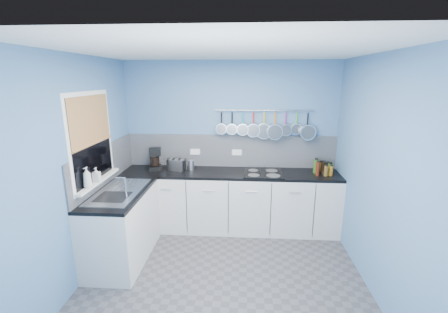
# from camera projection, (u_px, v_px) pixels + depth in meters

# --- Properties ---
(floor) EXTENTS (3.20, 3.00, 0.02)m
(floor) POSITION_uv_depth(u_px,v_px,m) (224.00, 277.00, 3.54)
(floor) COLOR #47474C
(floor) RESTS_ON ground
(ceiling) EXTENTS (3.20, 3.00, 0.02)m
(ceiling) POSITION_uv_depth(u_px,v_px,m) (224.00, 49.00, 2.90)
(ceiling) COLOR white
(ceiling) RESTS_ON ground
(wall_back) EXTENTS (3.20, 0.02, 2.50)m
(wall_back) POSITION_uv_depth(u_px,v_px,m) (231.00, 144.00, 4.68)
(wall_back) COLOR teal
(wall_back) RESTS_ON ground
(wall_front) EXTENTS (3.20, 0.02, 2.50)m
(wall_front) POSITION_uv_depth(u_px,v_px,m) (206.00, 254.00, 1.76)
(wall_front) COLOR teal
(wall_front) RESTS_ON ground
(wall_left) EXTENTS (0.02, 3.00, 2.50)m
(wall_left) POSITION_uv_depth(u_px,v_px,m) (78.00, 171.00, 3.33)
(wall_left) COLOR teal
(wall_left) RESTS_ON ground
(wall_right) EXTENTS (0.02, 3.00, 2.50)m
(wall_right) POSITION_uv_depth(u_px,v_px,m) (380.00, 178.00, 3.11)
(wall_right) COLOR teal
(wall_right) RESTS_ON ground
(backsplash_back) EXTENTS (3.20, 0.02, 0.50)m
(backsplash_back) POSITION_uv_depth(u_px,v_px,m) (230.00, 151.00, 4.68)
(backsplash_back) COLOR gray
(backsplash_back) RESTS_ON wall_back
(backsplash_left) EXTENTS (0.02, 1.80, 0.50)m
(backsplash_left) POSITION_uv_depth(u_px,v_px,m) (105.00, 165.00, 3.93)
(backsplash_left) COLOR gray
(backsplash_left) RESTS_ON wall_left
(cabinet_run_back) EXTENTS (3.20, 0.60, 0.86)m
(cabinet_run_back) POSITION_uv_depth(u_px,v_px,m) (229.00, 201.00, 4.59)
(cabinet_run_back) COLOR silver
(cabinet_run_back) RESTS_ON ground
(worktop_back) EXTENTS (3.20, 0.60, 0.04)m
(worktop_back) POSITION_uv_depth(u_px,v_px,m) (229.00, 173.00, 4.47)
(worktop_back) COLOR black
(worktop_back) RESTS_ON cabinet_run_back
(cabinet_run_left) EXTENTS (0.60, 1.20, 0.86)m
(cabinet_run_left) POSITION_uv_depth(u_px,v_px,m) (123.00, 227.00, 3.80)
(cabinet_run_left) COLOR silver
(cabinet_run_left) RESTS_ON ground
(worktop_left) EXTENTS (0.60, 1.20, 0.04)m
(worktop_left) POSITION_uv_depth(u_px,v_px,m) (119.00, 193.00, 3.69)
(worktop_left) COLOR black
(worktop_left) RESTS_ON cabinet_run_left
(window_frame) EXTENTS (0.01, 1.00, 1.10)m
(window_frame) POSITION_uv_depth(u_px,v_px,m) (92.00, 139.00, 3.54)
(window_frame) COLOR white
(window_frame) RESTS_ON wall_left
(window_glass) EXTENTS (0.01, 0.90, 1.00)m
(window_glass) POSITION_uv_depth(u_px,v_px,m) (92.00, 139.00, 3.54)
(window_glass) COLOR black
(window_glass) RESTS_ON wall_left
(bamboo_blind) EXTENTS (0.01, 0.90, 0.55)m
(bamboo_blind) POSITION_uv_depth(u_px,v_px,m) (90.00, 120.00, 3.48)
(bamboo_blind) COLOR #9F6D4D
(bamboo_blind) RESTS_ON wall_left
(window_sill) EXTENTS (0.10, 0.98, 0.03)m
(window_sill) POSITION_uv_depth(u_px,v_px,m) (98.00, 181.00, 3.67)
(window_sill) COLOR white
(window_sill) RESTS_ON wall_left
(sink_unit) EXTENTS (0.50, 0.95, 0.01)m
(sink_unit) POSITION_uv_depth(u_px,v_px,m) (119.00, 191.00, 3.68)
(sink_unit) COLOR silver
(sink_unit) RESTS_ON worktop_left
(mixer_tap) EXTENTS (0.12, 0.08, 0.26)m
(mixer_tap) POSITION_uv_depth(u_px,v_px,m) (126.00, 187.00, 3.47)
(mixer_tap) COLOR silver
(mixer_tap) RESTS_ON worktop_left
(socket_left) EXTENTS (0.15, 0.01, 0.09)m
(socket_left) POSITION_uv_depth(u_px,v_px,m) (195.00, 152.00, 4.71)
(socket_left) COLOR white
(socket_left) RESTS_ON backsplash_back
(socket_right) EXTENTS (0.15, 0.01, 0.09)m
(socket_right) POSITION_uv_depth(u_px,v_px,m) (237.00, 152.00, 4.67)
(socket_right) COLOR white
(socket_right) RESTS_ON backsplash_back
(pot_rail) EXTENTS (1.45, 0.02, 0.02)m
(pot_rail) POSITION_uv_depth(u_px,v_px,m) (264.00, 110.00, 4.45)
(pot_rail) COLOR silver
(pot_rail) RESTS_ON wall_back
(soap_bottle_a) EXTENTS (0.11, 0.11, 0.24)m
(soap_bottle_a) POSITION_uv_depth(u_px,v_px,m) (87.00, 178.00, 3.37)
(soap_bottle_a) COLOR white
(soap_bottle_a) RESTS_ON window_sill
(soap_bottle_b) EXTENTS (0.08, 0.08, 0.17)m
(soap_bottle_b) POSITION_uv_depth(u_px,v_px,m) (96.00, 175.00, 3.58)
(soap_bottle_b) COLOR white
(soap_bottle_b) RESTS_ON window_sill
(paper_towel) EXTENTS (0.12, 0.12, 0.27)m
(paper_towel) POSITION_uv_depth(u_px,v_px,m) (155.00, 160.00, 4.59)
(paper_towel) COLOR white
(paper_towel) RESTS_ON worktop_back
(coffee_maker) EXTENTS (0.23, 0.24, 0.32)m
(coffee_maker) POSITION_uv_depth(u_px,v_px,m) (155.00, 159.00, 4.54)
(coffee_maker) COLOR black
(coffee_maker) RESTS_ON worktop_back
(toaster) EXTENTS (0.29, 0.22, 0.16)m
(toaster) POSITION_uv_depth(u_px,v_px,m) (177.00, 165.00, 4.54)
(toaster) COLOR silver
(toaster) RESTS_ON worktop_back
(canister) EXTENTS (0.12, 0.12, 0.14)m
(canister) POSITION_uv_depth(u_px,v_px,m) (191.00, 165.00, 4.58)
(canister) COLOR silver
(canister) RESTS_ON worktop_back
(hob) EXTENTS (0.57, 0.50, 0.01)m
(hob) POSITION_uv_depth(u_px,v_px,m) (263.00, 173.00, 4.38)
(hob) COLOR black
(hob) RESTS_ON worktop_back
(pan_0) EXTENTS (0.17, 0.08, 0.36)m
(pan_0) POSITION_uv_depth(u_px,v_px,m) (221.00, 122.00, 4.53)
(pan_0) COLOR silver
(pan_0) RESTS_ON pot_rail
(pan_1) EXTENTS (0.17, 0.10, 0.36)m
(pan_1) POSITION_uv_depth(u_px,v_px,m) (232.00, 122.00, 4.52)
(pan_1) COLOR silver
(pan_1) RESTS_ON pot_rail
(pan_2) EXTENTS (0.18, 0.09, 0.37)m
(pan_2) POSITION_uv_depth(u_px,v_px,m) (243.00, 123.00, 4.51)
(pan_2) COLOR silver
(pan_2) RESTS_ON pot_rail
(pan_3) EXTENTS (0.21, 0.08, 0.40)m
(pan_3) POSITION_uv_depth(u_px,v_px,m) (253.00, 124.00, 4.50)
(pan_3) COLOR silver
(pan_3) RESTS_ON pot_rail
(pan_4) EXTENTS (0.24, 0.06, 0.43)m
(pan_4) POSITION_uv_depth(u_px,v_px,m) (264.00, 125.00, 4.50)
(pan_4) COLOR silver
(pan_4) RESTS_ON pot_rail
(pan_5) EXTENTS (0.24, 0.11, 0.43)m
(pan_5) POSITION_uv_depth(u_px,v_px,m) (275.00, 125.00, 4.49)
(pan_5) COLOR silver
(pan_5) RESTS_ON pot_rail
(pan_6) EXTENTS (0.18, 0.10, 0.37)m
(pan_6) POSITION_uv_depth(u_px,v_px,m) (286.00, 123.00, 4.47)
(pan_6) COLOR silver
(pan_6) RESTS_ON pot_rail
(pan_7) EXTENTS (0.16, 0.06, 0.35)m
(pan_7) POSITION_uv_depth(u_px,v_px,m) (297.00, 123.00, 4.46)
(pan_7) COLOR silver
(pan_7) RESTS_ON pot_rail
(pan_8) EXTENTS (0.23, 0.13, 0.42)m
(pan_8) POSITION_uv_depth(u_px,v_px,m) (307.00, 125.00, 4.46)
(pan_8) COLOR silver
(pan_8) RESTS_ON pot_rail
(condiment_0) EXTENTS (0.06, 0.06, 0.13)m
(condiment_0) POSITION_uv_depth(u_px,v_px,m) (328.00, 167.00, 4.45)
(condiment_0) COLOR black
(condiment_0) RESTS_ON worktop_back
(condiment_1) EXTENTS (0.06, 0.06, 0.14)m
(condiment_1) POSITION_uv_depth(u_px,v_px,m) (321.00, 167.00, 4.50)
(condiment_1) COLOR brown
(condiment_1) RESTS_ON worktop_back
(condiment_2) EXTENTS (0.07, 0.07, 0.18)m
(condiment_2) POSITION_uv_depth(u_px,v_px,m) (316.00, 165.00, 4.48)
(condiment_2) COLOR olive
(condiment_2) RESTS_ON worktop_back
(condiment_3) EXTENTS (0.07, 0.07, 0.15)m
(condiment_3) POSITION_uv_depth(u_px,v_px,m) (330.00, 169.00, 4.36)
(condiment_3) COLOR #3F721E
(condiment_3) RESTS_ON worktop_back
(condiment_4) EXTENTS (0.07, 0.07, 0.17)m
(condiment_4) POSITION_uv_depth(u_px,v_px,m) (323.00, 168.00, 4.36)
(condiment_4) COLOR black
(condiment_4) RESTS_ON worktop_back
(condiment_5) EXTENTS (0.07, 0.07, 0.20)m
(condiment_5) POSITION_uv_depth(u_px,v_px,m) (316.00, 166.00, 4.39)
(condiment_5) COLOR #265919
(condiment_5) RESTS_ON worktop_back
(condiment_6) EXTENTS (0.06, 0.06, 0.14)m
(condiment_6) POSITION_uv_depth(u_px,v_px,m) (331.00, 171.00, 4.28)
(condiment_6) COLOR #8C5914
(condiment_6) RESTS_ON worktop_back
(condiment_7) EXTENTS (0.06, 0.06, 0.15)m
(condiment_7) POSITION_uv_depth(u_px,v_px,m) (326.00, 171.00, 4.26)
(condiment_7) COLOR brown
(condiment_7) RESTS_ON worktop_back
(condiment_8) EXTENTS (0.05, 0.05, 0.20)m
(condiment_8) POSITION_uv_depth(u_px,v_px,m) (318.00, 169.00, 4.27)
(condiment_8) COLOR #4C190C
(condiment_8) RESTS_ON worktop_back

